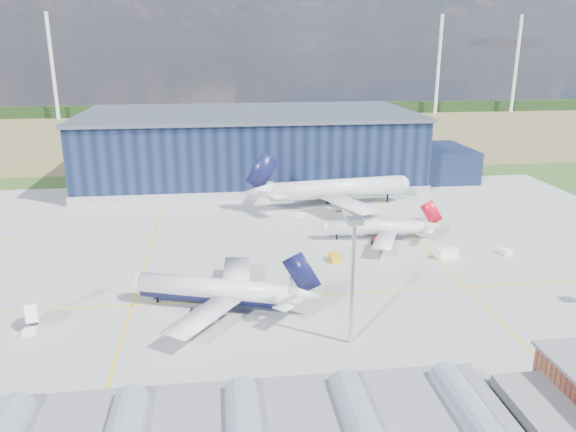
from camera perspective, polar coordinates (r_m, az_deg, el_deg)
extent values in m
plane|color=#264C1C|center=(126.47, -1.25, -6.31)|extent=(600.00, 600.00, 0.00)
cube|color=#9D9D98|center=(135.65, -1.70, -4.63)|extent=(220.00, 160.00, 0.06)
cube|color=yellow|center=(117.39, -0.74, -8.21)|extent=(180.00, 0.40, 0.02)
cube|color=yellow|center=(159.03, -2.57, -1.29)|extent=(180.00, 0.40, 0.02)
cube|color=yellow|center=(136.34, -14.40, -5.06)|extent=(0.40, 120.00, 0.02)
cube|color=yellow|center=(144.70, 14.31, -3.73)|extent=(0.40, 120.00, 0.02)
cube|color=olive|center=(339.36, -5.18, 8.57)|extent=(600.00, 220.00, 0.01)
cube|color=black|center=(418.14, -5.63, 10.73)|extent=(600.00, 8.00, 8.00)
cylinder|color=white|center=(419.87, -22.82, 13.79)|extent=(2.40, 2.40, 70.00)
cylinder|color=white|center=(436.76, 15.05, 14.60)|extent=(2.40, 2.40, 70.00)
cylinder|color=white|center=(462.36, 22.17, 14.05)|extent=(2.40, 2.40, 70.00)
cube|color=black|center=(214.10, -3.95, 6.94)|extent=(120.00, 60.00, 25.00)
cube|color=#999FA7|center=(216.30, -3.89, 4.10)|extent=(121.00, 61.00, 3.20)
cube|color=#4A535D|center=(212.19, -4.02, 10.40)|extent=(122.00, 62.00, 1.20)
cube|color=black|center=(226.23, 14.77, 5.29)|extent=(24.00, 30.00, 12.00)
cube|color=slate|center=(84.04, 25.78, -19.11)|extent=(10.00, 18.00, 6.00)
cylinder|color=#8D99AE|center=(72.49, 7.39, -20.37)|extent=(4.40, 18.00, 4.40)
cylinder|color=#8D99AE|center=(76.76, 18.14, -18.78)|extent=(4.40, 18.00, 4.40)
cylinder|color=#BABCC2|center=(96.54, 6.55, -7.03)|extent=(0.70, 0.70, 22.00)
cube|color=#BABCC2|center=(92.44, 6.79, -0.52)|extent=(2.60, 2.60, 1.00)
cube|color=gold|center=(135.89, 4.79, -4.28)|extent=(2.77, 4.20, 1.67)
cube|color=white|center=(142.73, 15.84, -3.67)|extent=(5.96, 3.91, 2.40)
cube|color=white|center=(150.13, 21.23, -3.38)|extent=(2.76, 3.56, 1.38)
cube|color=white|center=(169.60, 1.15, 0.10)|extent=(3.21, 3.27, 1.19)
cube|color=white|center=(115.22, -24.52, -9.52)|extent=(3.47, 5.55, 3.31)
imported|color=#99999E|center=(94.94, 23.07, -16.05)|extent=(3.45, 2.14, 1.07)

